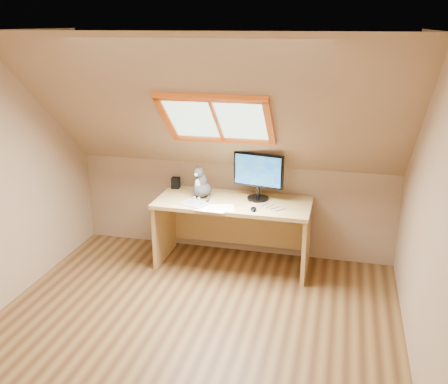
% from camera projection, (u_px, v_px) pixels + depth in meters
% --- Properties ---
extents(ground, '(3.50, 3.50, 0.00)m').
position_uv_depth(ground, '(186.00, 338.00, 4.09)').
color(ground, brown).
rests_on(ground, ground).
extents(room_shell, '(3.52, 3.52, 2.41)m').
position_uv_depth(room_shell, '(177.00, 175.00, 3.54)').
color(room_shell, '#A28161').
rests_on(room_shell, ground).
extents(desk, '(1.59, 0.69, 0.72)m').
position_uv_depth(desk, '(235.00, 218.00, 5.24)').
color(desk, tan).
rests_on(desk, ground).
extents(monitor, '(0.53, 0.22, 0.49)m').
position_uv_depth(monitor, '(258.00, 173.00, 5.06)').
color(monitor, black).
rests_on(monitor, desk).
extents(cat, '(0.26, 0.28, 0.35)m').
position_uv_depth(cat, '(201.00, 185.00, 5.18)').
color(cat, '#47423F').
rests_on(cat, desk).
extents(desk_speaker, '(0.09, 0.09, 0.12)m').
position_uv_depth(desk_speaker, '(176.00, 183.00, 5.48)').
color(desk_speaker, black).
rests_on(desk_speaker, desk).
extents(graphics_tablet, '(0.32, 0.28, 0.01)m').
position_uv_depth(graphics_tablet, '(194.00, 204.00, 5.01)').
color(graphics_tablet, '#B2B2B7').
rests_on(graphics_tablet, desk).
extents(mouse, '(0.08, 0.11, 0.03)m').
position_uv_depth(mouse, '(253.00, 209.00, 4.84)').
color(mouse, black).
rests_on(mouse, desk).
extents(papers, '(0.33, 0.27, 0.00)m').
position_uv_depth(papers, '(214.00, 208.00, 4.90)').
color(papers, white).
rests_on(papers, desk).
extents(cables, '(0.51, 0.26, 0.01)m').
position_uv_depth(cables, '(263.00, 207.00, 4.92)').
color(cables, silver).
rests_on(cables, desk).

